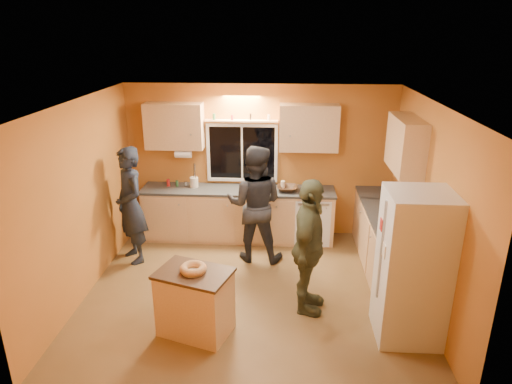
# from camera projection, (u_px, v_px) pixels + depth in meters

# --- Properties ---
(ground) EXTENTS (4.50, 4.50, 0.00)m
(ground) POSITION_uv_depth(u_px,v_px,m) (252.00, 292.00, 6.33)
(ground) COLOR brown
(ground) RESTS_ON ground
(room_shell) EXTENTS (4.54, 4.04, 2.61)m
(room_shell) POSITION_uv_depth(u_px,v_px,m) (262.00, 172.00, 6.15)
(room_shell) COLOR #BF7430
(room_shell) RESTS_ON ground
(back_counter) EXTENTS (4.23, 0.62, 0.90)m
(back_counter) POSITION_uv_depth(u_px,v_px,m) (260.00, 214.00, 7.77)
(back_counter) COLOR tan
(back_counter) RESTS_ON ground
(right_counter) EXTENTS (0.62, 1.84, 0.90)m
(right_counter) POSITION_uv_depth(u_px,v_px,m) (390.00, 250.00, 6.53)
(right_counter) COLOR tan
(right_counter) RESTS_ON ground
(refrigerator) EXTENTS (0.72, 0.70, 1.80)m
(refrigerator) POSITION_uv_depth(u_px,v_px,m) (413.00, 267.00, 5.16)
(refrigerator) COLOR silver
(refrigerator) RESTS_ON ground
(island) EXTENTS (0.97, 0.80, 0.81)m
(island) POSITION_uv_depth(u_px,v_px,m) (195.00, 302.00, 5.37)
(island) COLOR tan
(island) RESTS_ON ground
(bundt_pastry) EXTENTS (0.31, 0.31, 0.09)m
(bundt_pastry) POSITION_uv_depth(u_px,v_px,m) (193.00, 269.00, 5.22)
(bundt_pastry) COLOR tan
(bundt_pastry) RESTS_ON island
(person_left) EXTENTS (0.75, 0.79, 1.81)m
(person_left) POSITION_uv_depth(u_px,v_px,m) (131.00, 206.00, 6.91)
(person_left) COLOR black
(person_left) RESTS_ON ground
(person_center) EXTENTS (0.95, 0.78, 1.83)m
(person_center) POSITION_uv_depth(u_px,v_px,m) (255.00, 204.00, 6.95)
(person_center) COLOR black
(person_center) RESTS_ON ground
(person_right) EXTENTS (0.62, 1.10, 1.77)m
(person_right) POSITION_uv_depth(u_px,v_px,m) (309.00, 248.00, 5.64)
(person_right) COLOR #383D27
(person_right) RESTS_ON ground
(mixing_bowl) EXTENTS (0.36, 0.36, 0.08)m
(mixing_bowl) POSITION_uv_depth(u_px,v_px,m) (287.00, 188.00, 7.54)
(mixing_bowl) COLOR #321B10
(mixing_bowl) RESTS_ON back_counter
(utensil_crock) EXTENTS (0.14, 0.14, 0.17)m
(utensil_crock) POSITION_uv_depth(u_px,v_px,m) (194.00, 182.00, 7.70)
(utensil_crock) COLOR beige
(utensil_crock) RESTS_ON back_counter
(potted_plant) EXTENTS (0.36, 0.34, 0.32)m
(potted_plant) POSITION_uv_depth(u_px,v_px,m) (414.00, 236.00, 5.57)
(potted_plant) COLOR gray
(potted_plant) RESTS_ON right_counter
(red_box) EXTENTS (0.17, 0.13, 0.07)m
(red_box) POSITION_uv_depth(u_px,v_px,m) (392.00, 224.00, 6.20)
(red_box) COLOR #AC1D1A
(red_box) RESTS_ON right_counter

